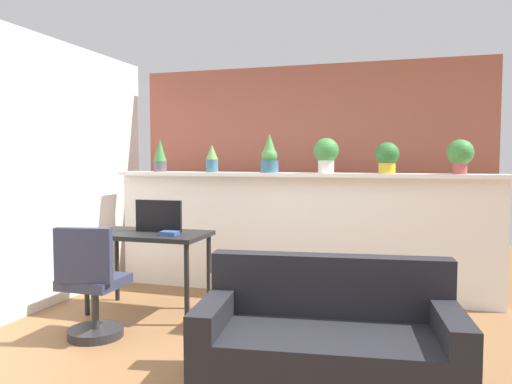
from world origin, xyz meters
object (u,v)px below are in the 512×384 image
(potted_plant_3, at_px, (326,153))
(potted_plant_1, at_px, (212,158))
(desk, at_px, (148,241))
(vase_on_shelf, at_px, (235,263))
(couch, at_px, (328,346))
(potted_plant_0, at_px, (160,156))
(book_on_desk, at_px, (169,233))
(office_chair, at_px, (92,291))
(side_cube_shelf, at_px, (241,300))
(potted_plant_5, at_px, (460,154))
(potted_plant_2, at_px, (269,156))
(tv_monitor, at_px, (159,216))
(potted_plant_4, at_px, (387,157))

(potted_plant_3, bearing_deg, potted_plant_1, -178.44)
(desk, height_order, vase_on_shelf, desk)
(couch, bearing_deg, potted_plant_1, 127.63)
(potted_plant_0, relative_size, book_on_desk, 2.39)
(desk, relative_size, vase_on_shelf, 8.50)
(desk, bearing_deg, potted_plant_0, 111.36)
(office_chair, distance_m, side_cube_shelf, 1.21)
(potted_plant_5, height_order, couch, potted_plant_5)
(potted_plant_0, height_order, potted_plant_3, potted_plant_0)
(potted_plant_2, xyz_separation_m, vase_on_shelf, (0.01, -1.14, -0.90))
(potted_plant_1, bearing_deg, potted_plant_2, -0.58)
(desk, bearing_deg, potted_plant_3, 32.71)
(potted_plant_2, height_order, desk, potted_plant_2)
(tv_monitor, relative_size, side_cube_shelf, 0.93)
(potted_plant_3, xyz_separation_m, potted_plant_5, (1.27, -0.02, -0.01))
(potted_plant_2, height_order, side_cube_shelf, potted_plant_2)
(side_cube_shelf, relative_size, book_on_desk, 3.29)
(potted_plant_1, relative_size, side_cube_shelf, 0.60)
(potted_plant_1, distance_m, side_cube_shelf, 1.79)
(potted_plant_2, relative_size, desk, 0.37)
(potted_plant_5, xyz_separation_m, tv_monitor, (-2.70, -0.87, -0.58))
(potted_plant_0, relative_size, potted_plant_1, 1.22)
(potted_plant_4, xyz_separation_m, book_on_desk, (-1.83, -1.03, -0.69))
(tv_monitor, relative_size, office_chair, 0.51)
(book_on_desk, xyz_separation_m, couch, (1.57, -1.01, -0.49))
(potted_plant_3, bearing_deg, potted_plant_0, 179.74)
(tv_monitor, relative_size, couch, 0.28)
(tv_monitor, bearing_deg, book_on_desk, -41.82)
(potted_plant_0, height_order, tv_monitor, potted_plant_0)
(potted_plant_4, height_order, desk, potted_plant_4)
(potted_plant_5, bearing_deg, potted_plant_4, -178.05)
(potted_plant_4, bearing_deg, tv_monitor, -157.46)
(potted_plant_3, height_order, book_on_desk, potted_plant_3)
(potted_plant_2, distance_m, tv_monitor, 1.32)
(desk, height_order, tv_monitor, tv_monitor)
(potted_plant_5, relative_size, vase_on_shelf, 2.52)
(potted_plant_0, distance_m, office_chair, 2.07)
(potted_plant_0, bearing_deg, desk, -68.64)
(potted_plant_0, relative_size, tv_monitor, 0.79)
(office_chair, height_order, vase_on_shelf, office_chair)
(potted_plant_2, height_order, potted_plant_3, potted_plant_2)
(potted_plant_1, height_order, office_chair, potted_plant_1)
(vase_on_shelf, bearing_deg, book_on_desk, 170.30)
(vase_on_shelf, bearing_deg, potted_plant_2, 90.51)
(potted_plant_1, distance_m, vase_on_shelf, 1.58)
(office_chair, relative_size, book_on_desk, 5.98)
(desk, distance_m, vase_on_shelf, 0.95)
(potted_plant_3, bearing_deg, desk, -147.29)
(potted_plant_0, bearing_deg, side_cube_shelf, -40.82)
(potted_plant_1, bearing_deg, vase_on_shelf, -60.13)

